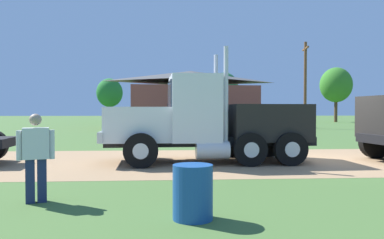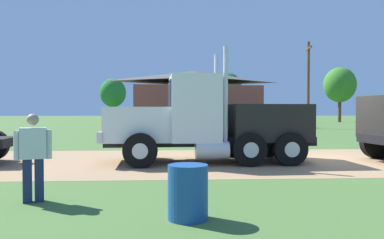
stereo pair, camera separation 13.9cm
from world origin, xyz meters
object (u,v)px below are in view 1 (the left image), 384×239
steel_barrel (193,192)px  shed_building (191,100)px  visitor_walking_mid (36,154)px  utility_pole_near (305,83)px  truck_foreground_white (208,123)px

steel_barrel → shed_building: shed_building is taller
visitor_walking_mid → steel_barrel: bearing=-24.7°
shed_building → utility_pole_near: utility_pole_near is taller
truck_foreground_white → shed_building: (0.98, 24.72, 1.34)m
steel_barrel → shed_building: size_ratio=0.07×
utility_pole_near → truck_foreground_white: bearing=-117.1°
steel_barrel → utility_pole_near: 31.35m
shed_building → visitor_walking_mid: bearing=-98.9°
visitor_walking_mid → steel_barrel: (2.79, -1.28, -0.46)m
steel_barrel → utility_pole_near: utility_pole_near is taller
visitor_walking_mid → shed_building: size_ratio=0.13×
utility_pole_near → visitor_walking_mid: bearing=-118.7°
visitor_walking_mid → utility_pole_near: bearing=61.3°
steel_barrel → visitor_walking_mid: bearing=155.3°
steel_barrel → utility_pole_near: bearing=66.9°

